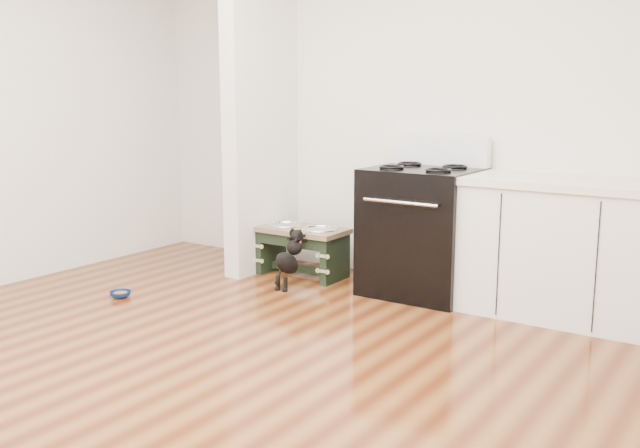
# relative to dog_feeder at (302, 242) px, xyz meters

# --- Properties ---
(ground) EXTENTS (5.00, 5.00, 0.00)m
(ground) POSITION_rel_dog_feeder_xyz_m (0.76, -2.07, -0.28)
(ground) COLOR #4C200D
(ground) RESTS_ON ground
(room_shell) EXTENTS (5.00, 5.00, 5.00)m
(room_shell) POSITION_rel_dog_feeder_xyz_m (0.76, -2.07, 1.34)
(room_shell) COLOR silver
(room_shell) RESTS_ON ground
(partition_wall) EXTENTS (0.15, 0.80, 2.70)m
(partition_wall) POSITION_rel_dog_feeder_xyz_m (-0.41, 0.03, 1.07)
(partition_wall) COLOR silver
(partition_wall) RESTS_ON ground
(oven_range) EXTENTS (0.76, 0.69, 1.14)m
(oven_range) POSITION_rel_dog_feeder_xyz_m (1.01, 0.09, 0.20)
(oven_range) COLOR black
(oven_range) RESTS_ON ground
(cabinet_run) EXTENTS (1.24, 0.64, 0.91)m
(cabinet_run) POSITION_rel_dog_feeder_xyz_m (1.99, 0.10, 0.17)
(cabinet_run) COLOR silver
(cabinet_run) RESTS_ON ground
(dog_feeder) EXTENTS (0.72, 0.38, 0.41)m
(dog_feeder) POSITION_rel_dog_feeder_xyz_m (0.00, 0.00, 0.00)
(dog_feeder) COLOR black
(dog_feeder) RESTS_ON ground
(puppy) EXTENTS (0.13, 0.37, 0.44)m
(puppy) POSITION_rel_dog_feeder_xyz_m (0.13, -0.33, -0.04)
(puppy) COLOR black
(puppy) RESTS_ON ground
(floor_bowl) EXTENTS (0.17, 0.17, 0.05)m
(floor_bowl) POSITION_rel_dog_feeder_xyz_m (-0.73, -1.23, -0.26)
(floor_bowl) COLOR #0B1E53
(floor_bowl) RESTS_ON ground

